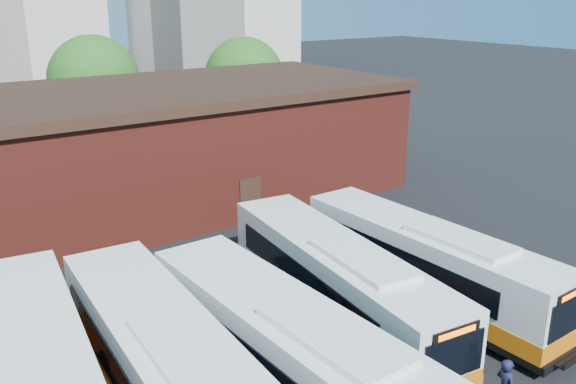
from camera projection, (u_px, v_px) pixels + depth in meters
ground at (408, 379)px, 18.55m from camera, size 220.00×220.00×0.00m
bus_west at (172, 384)px, 15.86m from camera, size 3.23×12.45×3.36m
bus_midwest at (297, 368)px, 16.50m from camera, size 2.96×12.47×3.37m
bus_mideast at (337, 288)px, 21.12m from camera, size 3.72×12.02×3.23m
bus_east at (427, 267)px, 22.78m from camera, size 2.72×11.62×3.14m
depot_building at (145, 146)px, 33.10m from camera, size 28.60×12.60×6.40m
tree_mid at (94, 80)px, 44.52m from camera, size 6.56×6.56×8.36m
tree_east at (244, 77)px, 48.25m from camera, size 6.24×6.24×7.96m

